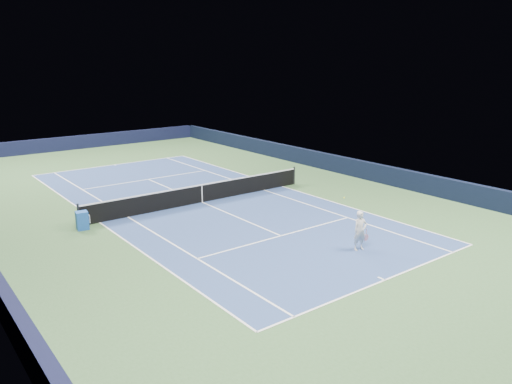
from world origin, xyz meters
TOP-DOWN VIEW (x-y plane):
  - ground at (0.00, 0.00)m, footprint 40.00×40.00m
  - wall_far at (0.00, 19.82)m, footprint 22.00×0.35m
  - wall_right at (10.82, 0.00)m, footprint 0.35×40.00m
  - court_surface at (0.00, 0.00)m, footprint 10.97×23.77m
  - baseline_far at (0.00, 11.88)m, footprint 10.97×0.08m
  - baseline_near at (0.00, -11.88)m, footprint 10.97×0.08m
  - sideline_doubles_right at (5.49, 0.00)m, footprint 0.08×23.77m
  - sideline_doubles_left at (-5.49, 0.00)m, footprint 0.08×23.77m
  - sideline_singles_right at (4.12, 0.00)m, footprint 0.08×23.77m
  - sideline_singles_left at (-4.12, 0.00)m, footprint 0.08×23.77m
  - service_line_far at (0.00, 6.40)m, footprint 8.23×0.08m
  - service_line_near at (0.00, -6.40)m, footprint 8.23×0.08m
  - center_service_line at (0.00, 0.00)m, footprint 0.08×12.80m
  - center_mark_far at (0.00, 11.73)m, footprint 0.08×0.30m
  - center_mark_near at (0.00, -11.73)m, footprint 0.08×0.30m
  - tennis_net at (0.00, 0.00)m, footprint 12.90×0.10m
  - sponsor_cube at (-6.40, -0.44)m, footprint 0.58×0.52m
  - tennis_player at (1.43, -9.47)m, footprint 0.78×1.28m

SIDE VIEW (x-z plane):
  - ground at x=0.00m, z-range 0.00..0.00m
  - court_surface at x=0.00m, z-range 0.00..0.01m
  - baseline_far at x=0.00m, z-range 0.01..0.01m
  - baseline_near at x=0.00m, z-range 0.01..0.01m
  - sideline_doubles_right at x=5.49m, z-range 0.01..0.01m
  - sideline_doubles_left at x=-5.49m, z-range 0.01..0.01m
  - sideline_singles_right at x=4.12m, z-range 0.01..0.01m
  - sideline_singles_left at x=-4.12m, z-range 0.01..0.01m
  - service_line_far at x=0.00m, z-range 0.01..0.01m
  - service_line_near at x=0.00m, z-range 0.01..0.01m
  - center_service_line at x=0.00m, z-range 0.01..0.01m
  - center_mark_far at x=0.00m, z-range 0.01..0.01m
  - center_mark_near at x=0.00m, z-range 0.01..0.01m
  - sponsor_cube at x=-6.40m, z-range 0.00..0.81m
  - tennis_net at x=0.00m, z-range -0.03..1.04m
  - wall_far at x=0.00m, z-range 0.00..1.10m
  - wall_right at x=10.82m, z-range 0.00..1.10m
  - tennis_player at x=1.43m, z-range -0.17..1.75m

